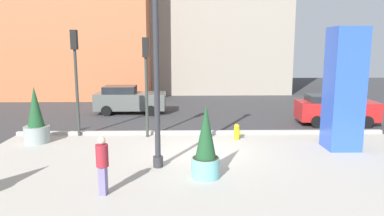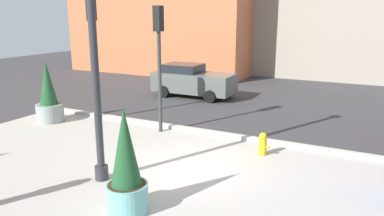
{
  "view_description": "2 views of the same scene",
  "coord_description": "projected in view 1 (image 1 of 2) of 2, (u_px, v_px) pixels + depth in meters",
  "views": [
    {
      "loc": [
        -0.81,
        -14.21,
        4.33
      ],
      "look_at": [
        -0.49,
        0.92,
        1.69
      ],
      "focal_mm": 33.79,
      "sensor_mm": 36.0,
      "label": 1
    },
    {
      "loc": [
        4.66,
        -8.95,
        4.37
      ],
      "look_at": [
        -0.48,
        1.12,
        1.51
      ],
      "focal_mm": 34.69,
      "sensor_mm": 36.0,
      "label": 2
    }
  ],
  "objects": [
    {
      "name": "car_curb_east",
      "position": [
        335.0,
        109.0,
        19.89
      ],
      "size": [
        4.31,
        2.12,
        1.64
      ],
      "color": "red",
      "rests_on": "ground_plane"
    },
    {
      "name": "plaza_pavement",
      "position": [
        208.0,
        169.0,
        12.78
      ],
      "size": [
        18.0,
        10.0,
        0.02
      ],
      "primitive_type": "cube",
      "color": "#ADA89E",
      "rests_on": "ground_plane"
    },
    {
      "name": "art_pillar_blue",
      "position": [
        344.0,
        89.0,
        14.91
      ],
      "size": [
        1.31,
        1.31,
        5.06
      ],
      "primitive_type": "cube",
      "color": "blue",
      "rests_on": "ground_plane"
    },
    {
      "name": "traffic_light_corner",
      "position": [
        76.0,
        66.0,
        16.9
      ],
      "size": [
        0.28,
        0.42,
        5.03
      ],
      "color": "#333833",
      "rests_on": "ground_plane"
    },
    {
      "name": "ground_plane",
      "position": [
        200.0,
        130.0,
        18.69
      ],
      "size": [
        60.0,
        60.0,
        0.0
      ],
      "primitive_type": "plane",
      "color": "#38383A"
    },
    {
      "name": "curb_strip",
      "position": [
        201.0,
        132.0,
        17.81
      ],
      "size": [
        18.0,
        0.24,
        0.16
      ],
      "primitive_type": "cube",
      "color": "#B7B2A8",
      "rests_on": "ground_plane"
    },
    {
      "name": "fire_hydrant",
      "position": [
        237.0,
        132.0,
        16.7
      ],
      "size": [
        0.36,
        0.26,
        0.75
      ],
      "color": "gold",
      "rests_on": "ground_plane"
    },
    {
      "name": "traffic_light_far_side",
      "position": [
        146.0,
        71.0,
        16.74
      ],
      "size": [
        0.28,
        0.42,
        4.68
      ],
      "color": "#333833",
      "rests_on": "ground_plane"
    },
    {
      "name": "car_far_lane",
      "position": [
        129.0,
        100.0,
        23.17
      ],
      "size": [
        4.45,
        2.05,
        1.76
      ],
      "color": "#565B56",
      "rests_on": "ground_plane"
    },
    {
      "name": "pedestrian_on_sidewalk",
      "position": [
        102.0,
        163.0,
        10.43
      ],
      "size": [
        0.39,
        0.39,
        1.75
      ],
      "color": "slate",
      "rests_on": "ground_plane"
    },
    {
      "name": "potted_plant_mid_plaza",
      "position": [
        206.0,
        147.0,
        11.81
      ],
      "size": [
        0.95,
        0.95,
        2.47
      ],
      "color": "#6BB2B2",
      "rests_on": "ground_plane"
    },
    {
      "name": "lamp_post",
      "position": [
        156.0,
        62.0,
        12.34
      ],
      "size": [
        0.44,
        0.44,
        7.67
      ],
      "color": "#2D2D33",
      "rests_on": "ground_plane"
    },
    {
      "name": "potted_plant_curbside",
      "position": [
        36.0,
        121.0,
        16.1
      ],
      "size": [
        1.12,
        1.12,
        2.54
      ],
      "color": "gray",
      "rests_on": "ground_plane"
    }
  ]
}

